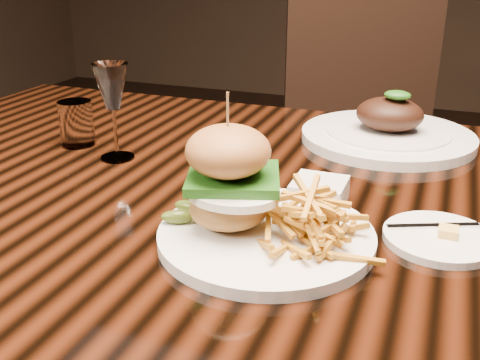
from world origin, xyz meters
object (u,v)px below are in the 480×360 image
(burger_plate, at_px, (262,206))
(chair_far, at_px, (362,144))
(wine_glass, at_px, (112,90))
(far_dish, at_px, (388,132))
(dining_table, at_px, (285,236))

(burger_plate, height_order, chair_far, chair_far)
(wine_glass, distance_m, chair_far, 0.96)
(wine_glass, distance_m, far_dish, 0.50)
(dining_table, height_order, burger_plate, burger_plate)
(far_dish, bearing_deg, wine_glass, -148.49)
(burger_plate, bearing_deg, far_dish, 71.55)
(chair_far, bearing_deg, burger_plate, -108.08)
(dining_table, height_order, far_dish, far_dish)
(burger_plate, bearing_deg, chair_far, 85.31)
(dining_table, height_order, chair_far, chair_far)
(dining_table, xyz_separation_m, wine_glass, (-0.31, 0.03, 0.20))
(dining_table, distance_m, wine_glass, 0.37)
(dining_table, relative_size, burger_plate, 6.04)
(dining_table, xyz_separation_m, far_dish, (0.11, 0.29, 0.10))
(burger_plate, distance_m, far_dish, 0.46)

